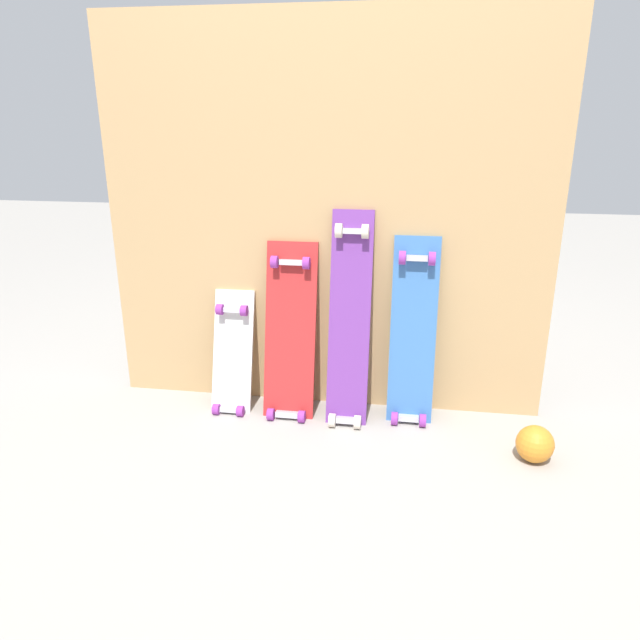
# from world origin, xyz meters

# --- Properties ---
(ground_plane) EXTENTS (12.00, 12.00, 0.00)m
(ground_plane) POSITION_xyz_m (0.00, 0.00, 0.00)
(ground_plane) COLOR #9E9991
(plywood_wall_panel) EXTENTS (1.93, 0.04, 1.68)m
(plywood_wall_panel) POSITION_xyz_m (0.00, 0.07, 0.84)
(plywood_wall_panel) COLOR tan
(plywood_wall_panel) RESTS_ON ground
(skateboard_white) EXTENTS (0.18, 0.23, 0.61)m
(skateboard_white) POSITION_xyz_m (-0.40, -0.05, 0.23)
(skateboard_white) COLOR silver
(skateboard_white) RESTS_ON ground
(skateboard_red) EXTENTS (0.22, 0.24, 0.83)m
(skateboard_red) POSITION_xyz_m (-0.14, -0.06, 0.34)
(skateboard_red) COLOR #B22626
(skateboard_red) RESTS_ON ground
(skateboard_purple) EXTENTS (0.18, 0.26, 0.97)m
(skateboard_purple) POSITION_xyz_m (0.13, -0.06, 0.42)
(skateboard_purple) COLOR #6B338C
(skateboard_purple) RESTS_ON ground
(skateboard_blue) EXTENTS (0.19, 0.20, 0.87)m
(skateboard_blue) POSITION_xyz_m (0.40, -0.03, 0.37)
(skateboard_blue) COLOR #386BAD
(skateboard_blue) RESTS_ON ground
(rubber_ball) EXTENTS (0.15, 0.15, 0.15)m
(rubber_ball) POSITION_xyz_m (0.88, -0.32, 0.07)
(rubber_ball) COLOR orange
(rubber_ball) RESTS_ON ground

